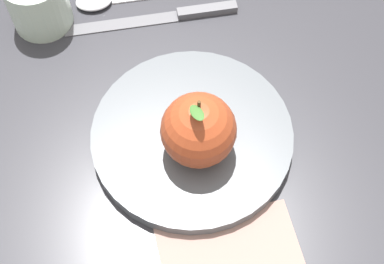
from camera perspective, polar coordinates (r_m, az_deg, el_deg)
ground_plane at (r=0.67m, az=-1.57°, el=2.39°), size 2.40×2.40×0.00m
dinner_plate at (r=0.64m, az=-0.00°, el=-0.40°), size 0.23×0.23×0.02m
apple at (r=0.59m, az=0.67°, el=0.19°), size 0.08×0.08×0.10m
cup at (r=0.75m, az=-15.61°, el=12.96°), size 0.08×0.08×0.07m
knife at (r=0.75m, az=-2.53°, el=11.77°), size 0.10×0.22×0.01m
spoon at (r=0.77m, az=-8.43°, el=13.30°), size 0.09×0.18×0.01m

